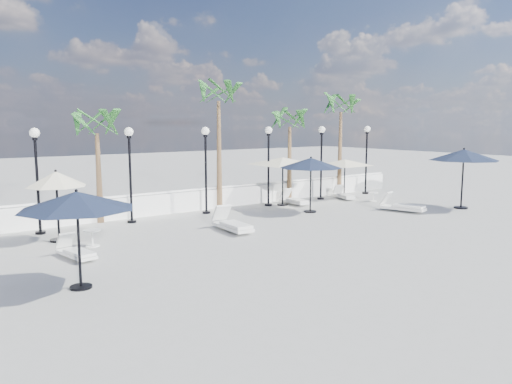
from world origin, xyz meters
TOP-DOWN VIEW (x-y plane):
  - ground at (0.00, 0.00)m, footprint 100.00×100.00m
  - balustrade at (0.00, 7.50)m, footprint 26.00×0.30m
  - lamppost_1 at (-7.00, 6.50)m, footprint 0.36×0.36m
  - lamppost_2 at (-3.50, 6.50)m, footprint 0.36×0.36m
  - lamppost_3 at (0.00, 6.50)m, footprint 0.36×0.36m
  - lamppost_4 at (3.50, 6.50)m, footprint 0.36×0.36m
  - lamppost_5 at (7.00, 6.50)m, footprint 0.36×0.36m
  - lamppost_6 at (10.50, 6.50)m, footprint 0.36×0.36m
  - palm_1 at (-4.50, 7.30)m, footprint 2.60×2.60m
  - palm_2 at (1.20, 7.30)m, footprint 2.60×2.60m
  - palm_3 at (5.50, 7.30)m, footprint 2.60×2.60m
  - palm_4 at (9.20, 7.30)m, footprint 2.60×2.60m
  - lounger_1 at (-6.96, 2.39)m, footprint 0.82×1.72m
  - lounger_3 at (-1.11, 2.77)m, footprint 0.84×2.16m
  - lounger_4 at (4.77, 6.07)m, footprint 0.65×1.77m
  - lounger_5 at (8.07, 5.85)m, footprint 1.02×1.72m
  - lounger_6 at (7.43, 1.60)m, footprint 1.22×2.13m
  - side_table_1 at (-6.08, 3.54)m, footprint 0.57×0.57m
  - side_table_2 at (8.68, 4.37)m, footprint 0.48×0.48m
  - parasol_navy_left at (-7.69, -0.44)m, footprint 2.78×2.78m
  - parasol_navy_mid at (3.96, 3.99)m, footprint 2.82×2.82m
  - parasol_navy_right at (10.38, 0.51)m, footprint 3.19×3.19m
  - parasol_cream_sq_a at (4.15, 6.20)m, footprint 5.15×5.15m
  - parasol_cream_sq_b at (8.46, 6.20)m, footprint 4.43×4.43m
  - parasol_cream_small at (-6.75, 4.97)m, footprint 2.00×2.00m

SIDE VIEW (x-z plane):
  - ground at x=0.00m, z-range 0.00..0.00m
  - lounger_5 at x=8.07m, z-range -0.10..0.51m
  - lounger_1 at x=-6.96m, z-range -0.10..0.52m
  - lounger_4 at x=4.77m, z-range -0.11..0.55m
  - lounger_6 at x=7.43m, z-range -0.12..0.64m
  - lounger_3 at x=-1.11m, z-range -0.13..0.66m
  - side_table_2 at x=8.68m, z-range 0.05..0.52m
  - side_table_1 at x=-6.08m, z-range 0.06..0.61m
  - balustrade at x=0.00m, z-range -0.04..0.97m
  - parasol_cream_sq_b at x=8.46m, z-range 0.94..3.16m
  - parasol_cream_small at x=-6.75m, z-range 0.87..3.33m
  - parasol_navy_left at x=-7.69m, z-range 0.93..3.38m
  - parasol_navy_mid at x=3.96m, z-range 0.96..3.48m
  - parasol_cream_sq_a at x=4.15m, z-range 1.08..3.61m
  - lamppost_1 at x=-7.00m, z-range 0.57..4.41m
  - lamppost_2 at x=-3.50m, z-range 0.57..4.41m
  - lamppost_3 at x=0.00m, z-range 0.57..4.41m
  - lamppost_4 at x=3.50m, z-range 0.57..4.41m
  - lamppost_5 at x=7.00m, z-range 0.57..4.41m
  - lamppost_6 at x=10.50m, z-range 0.57..4.41m
  - parasol_navy_right at x=10.38m, z-range 1.08..3.95m
  - palm_1 at x=-4.50m, z-range 1.40..6.10m
  - palm_3 at x=5.50m, z-range 1.50..6.40m
  - palm_4 at x=9.20m, z-range 1.88..7.58m
  - palm_2 at x=1.20m, z-range 2.07..8.17m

